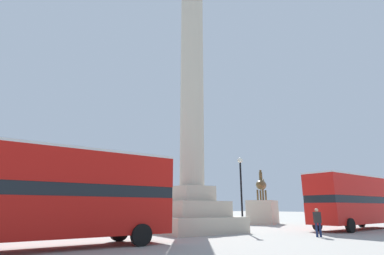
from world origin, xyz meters
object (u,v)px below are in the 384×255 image
monument_column (192,122)px  street_lamp (241,189)px  bus_b (353,199)px  equestrian_statue (263,209)px  bus_a (49,192)px  pedestrian_near_lamp (318,221)px

monument_column → street_lamp: 6.47m
bus_b → equestrian_statue: 10.25m
bus_a → equestrian_statue: equestrian_statue is taller
bus_a → pedestrian_near_lamp: bearing=-13.6°
bus_a → pedestrian_near_lamp: (14.91, -2.89, -1.45)m
bus_a → bus_b: (23.22, -0.71, -0.01)m
equestrian_statue → street_lamp: equestrian_statue is taller
monument_column → bus_a: (-10.47, -4.43, -5.95)m
bus_b → equestrian_statue: bearing=86.5°
equestrian_statue → street_lamp: bearing=-174.6°
bus_a → monument_column: bearing=20.3°
bus_b → equestrian_statue: equestrian_statue is taller
bus_b → pedestrian_near_lamp: size_ratio=6.34×
monument_column → bus_a: 12.83m
monument_column → bus_a: size_ratio=2.24×
bus_a → bus_b: bus_a is taller
bus_b → equestrian_statue: (-0.08, 10.22, -0.83)m
bus_b → street_lamp: size_ratio=1.93×
street_lamp → monument_column: bearing=154.4°
pedestrian_near_lamp → equestrian_statue: bearing=78.2°
street_lamp → bus_b: bearing=-20.5°
bus_a → bus_b: size_ratio=1.06×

